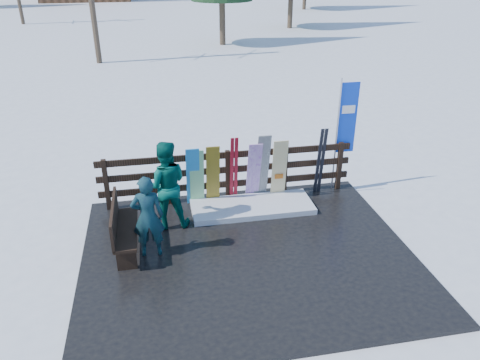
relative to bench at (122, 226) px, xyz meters
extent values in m
plane|color=white|center=(2.24, -0.53, -0.60)|extent=(700.00, 700.00, 0.00)
cube|color=black|center=(2.24, -0.53, -0.56)|extent=(6.00, 5.00, 0.08)
cube|color=black|center=(-0.36, 1.67, 0.06)|extent=(0.10, 0.10, 1.15)
cube|color=black|center=(0.94, 1.67, 0.06)|extent=(0.10, 0.10, 1.15)
cube|color=black|center=(2.24, 1.67, 0.06)|extent=(0.10, 0.10, 1.15)
cube|color=black|center=(3.54, 1.67, 0.06)|extent=(0.10, 0.10, 1.15)
cube|color=black|center=(4.84, 1.67, 0.06)|extent=(0.10, 0.10, 1.15)
cube|color=black|center=(2.24, 1.67, -0.17)|extent=(5.60, 0.05, 0.14)
cube|color=black|center=(2.24, 1.67, 0.18)|extent=(5.60, 0.05, 0.14)
cube|color=black|center=(2.24, 1.67, 0.53)|extent=(5.60, 0.05, 0.14)
cube|color=white|center=(2.66, 1.07, -0.46)|extent=(2.60, 1.00, 0.12)
cube|color=black|center=(0.07, 0.00, -0.07)|extent=(0.40, 1.50, 0.06)
cube|color=black|center=(0.07, -0.60, -0.29)|extent=(0.34, 0.06, 0.45)
cube|color=black|center=(0.07, 0.60, -0.29)|extent=(0.34, 0.06, 0.45)
cube|color=black|center=(-0.11, 0.00, 0.20)|extent=(0.05, 1.50, 0.50)
cube|color=#248FE0|center=(1.45, 1.45, 0.18)|extent=(0.28, 0.32, 1.40)
cube|color=white|center=(1.53, 1.45, 0.16)|extent=(0.30, 0.27, 1.34)
cube|color=yellow|center=(1.88, 1.45, 0.19)|extent=(0.29, 0.26, 1.40)
cube|color=white|center=(2.77, 1.45, 0.20)|extent=(0.30, 0.40, 1.42)
cube|color=black|center=(2.96, 1.45, 0.28)|extent=(0.29, 0.39, 1.59)
cube|color=white|center=(3.34, 1.45, 0.19)|extent=(0.33, 0.20, 1.41)
cube|color=#A41421|center=(2.30, 1.52, 0.25)|extent=(0.07, 0.21, 1.53)
cube|color=#A41421|center=(2.39, 1.52, 0.25)|extent=(0.08, 0.21, 1.53)
cube|color=black|center=(4.27, 1.52, 0.28)|extent=(0.08, 0.23, 1.60)
cube|color=black|center=(4.36, 1.52, 0.28)|extent=(0.08, 0.23, 1.60)
cylinder|color=silver|center=(4.72, 1.72, 0.78)|extent=(0.04, 0.04, 2.60)
cube|color=blue|center=(4.94, 1.72, 1.18)|extent=(0.42, 0.02, 1.60)
imported|color=#154843|center=(0.49, -0.20, 0.27)|extent=(0.57, 0.38, 1.57)
imported|color=#055448|center=(0.86, 0.77, 0.39)|extent=(0.90, 0.72, 1.80)
camera|label=1|loc=(0.74, -7.52, 4.47)|focal=35.00mm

